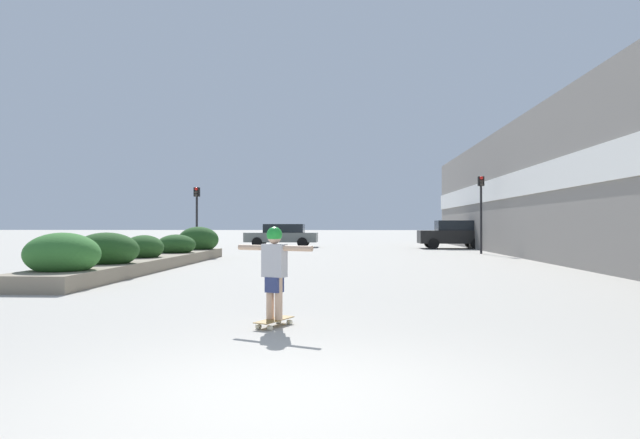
# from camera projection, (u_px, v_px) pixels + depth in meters

# --- Properties ---
(ground_plane) EXTENTS (300.00, 300.00, 0.00)m
(ground_plane) POSITION_uv_depth(u_px,v_px,m) (287.00, 402.00, 4.39)
(ground_plane) COLOR #ADA89E
(building_wall_right) EXTENTS (0.67, 47.31, 5.89)m
(building_wall_right) POSITION_uv_depth(u_px,v_px,m) (556.00, 181.00, 20.28)
(building_wall_right) COLOR gray
(building_wall_right) RESTS_ON ground_plane
(planter_box) EXTENTS (1.78, 13.58, 1.30)m
(planter_box) POSITION_uv_depth(u_px,v_px,m) (148.00, 253.00, 17.87)
(planter_box) COLOR gray
(planter_box) RESTS_ON ground_plane
(skateboard) EXTENTS (0.49, 0.72, 0.10)m
(skateboard) POSITION_uv_depth(u_px,v_px,m) (274.00, 321.00, 7.67)
(skateboard) COLOR olive
(skateboard) RESTS_ON ground_plane
(skateboarder) EXTENTS (1.08, 0.57, 1.25)m
(skateboarder) POSITION_uv_depth(u_px,v_px,m) (274.00, 263.00, 7.67)
(skateboarder) COLOR tan
(skateboarder) RESTS_ON skateboard
(car_leftmost) EXTENTS (4.46, 1.96, 1.43)m
(car_leftmost) POSITION_uv_depth(u_px,v_px,m) (282.00, 235.00, 35.43)
(car_leftmost) COLOR slate
(car_leftmost) RESTS_ON ground_plane
(car_center_right) EXTENTS (3.89, 1.97, 1.63)m
(car_center_right) POSITION_uv_depth(u_px,v_px,m) (453.00, 234.00, 33.17)
(car_center_right) COLOR black
(car_center_right) RESTS_ON ground_plane
(traffic_light_left) EXTENTS (0.28, 0.30, 3.22)m
(traffic_light_left) POSITION_uv_depth(u_px,v_px,m) (197.00, 208.00, 27.98)
(traffic_light_left) COLOR black
(traffic_light_left) RESTS_ON ground_plane
(traffic_light_right) EXTENTS (0.28, 0.30, 3.68)m
(traffic_light_right) POSITION_uv_depth(u_px,v_px,m) (481.00, 201.00, 27.10)
(traffic_light_right) COLOR black
(traffic_light_right) RESTS_ON ground_plane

